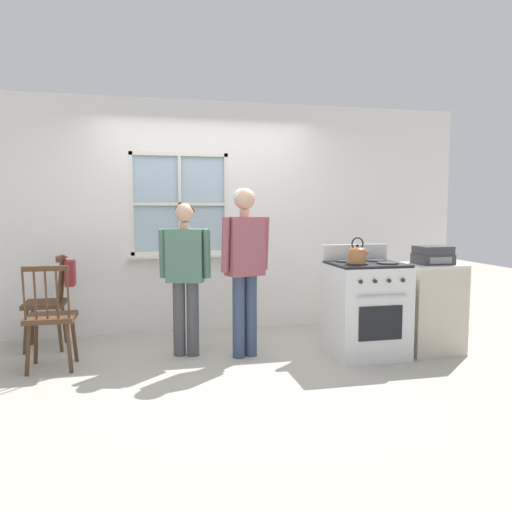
# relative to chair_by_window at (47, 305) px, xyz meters

# --- Properties ---
(ground_plane) EXTENTS (16.00, 16.00, 0.00)m
(ground_plane) POSITION_rel_chair_by_window_xyz_m (1.71, -0.95, -0.46)
(ground_plane) COLOR #B2AD9E
(wall_back) EXTENTS (6.40, 0.16, 2.70)m
(wall_back) POSITION_rel_chair_by_window_xyz_m (1.73, 0.45, 0.88)
(wall_back) COLOR white
(wall_back) RESTS_ON ground_plane
(chair_by_window) EXTENTS (0.41, 0.43, 0.96)m
(chair_by_window) POSITION_rel_chair_by_window_xyz_m (0.00, 0.00, 0.00)
(chair_by_window) COLOR #4C331E
(chair_by_window) RESTS_ON ground_plane
(chair_near_wall) EXTENTS (0.42, 0.41, 0.96)m
(chair_near_wall) POSITION_rel_chair_by_window_xyz_m (0.16, -0.73, 0.00)
(chair_near_wall) COLOR #4C331E
(chair_near_wall) RESTS_ON ground_plane
(person_elderly_left) EXTENTS (0.52, 0.30, 1.51)m
(person_elderly_left) POSITION_rel_chair_by_window_xyz_m (1.38, -0.58, 0.43)
(person_elderly_left) COLOR #4C4C51
(person_elderly_left) RESTS_ON ground_plane
(person_teen_center) EXTENTS (0.51, 0.30, 1.65)m
(person_teen_center) POSITION_rel_chair_by_window_xyz_m (1.94, -0.75, 0.54)
(person_teen_center) COLOR #384766
(person_teen_center) RESTS_ON ground_plane
(stove) EXTENTS (0.70, 0.68, 1.08)m
(stove) POSITION_rel_chair_by_window_xyz_m (3.12, -0.96, 0.01)
(stove) COLOR silver
(stove) RESTS_ON ground_plane
(kettle) EXTENTS (0.21, 0.17, 0.25)m
(kettle) POSITION_rel_chair_by_window_xyz_m (2.96, -1.09, 0.56)
(kettle) COLOR #A86638
(kettle) RESTS_ON stove
(potted_plant) EXTENTS (0.16, 0.16, 0.27)m
(potted_plant) POSITION_rel_chair_by_window_xyz_m (1.39, 0.36, 0.53)
(potted_plant) COLOR beige
(potted_plant) RESTS_ON wall_back
(handbag) EXTENTS (0.19, 0.22, 0.31)m
(handbag) POSITION_rel_chair_by_window_xyz_m (0.24, 0.00, 0.33)
(handbag) COLOR maroon
(handbag) RESTS_ON chair_by_window
(side_counter) EXTENTS (0.55, 0.50, 0.90)m
(side_counter) POSITION_rel_chair_by_window_xyz_m (3.81, -0.99, -0.01)
(side_counter) COLOR beige
(side_counter) RESTS_ON ground_plane
(stereo) EXTENTS (0.34, 0.29, 0.18)m
(stereo) POSITION_rel_chair_by_window_xyz_m (3.81, -1.01, 0.53)
(stereo) COLOR #38383A
(stereo) RESTS_ON side_counter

